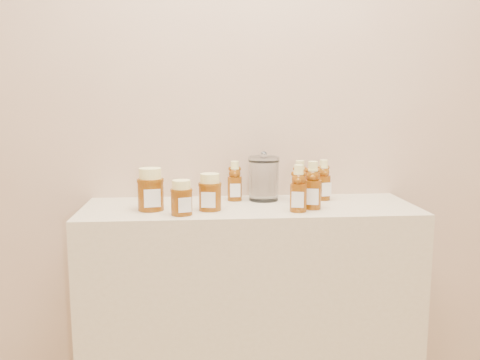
{
  "coord_description": "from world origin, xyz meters",
  "views": [
    {
      "loc": [
        -0.19,
        -0.24,
        1.28
      ],
      "look_at": [
        -0.04,
        1.52,
        1.0
      ],
      "focal_mm": 38.0,
      "sensor_mm": 36.0,
      "label": 1
    }
  ],
  "objects_px": {
    "bear_bottle_back_left": "(235,178)",
    "glass_canister": "(264,177)",
    "honey_jar_left": "(151,189)",
    "display_table": "(249,323)",
    "bear_bottle_front_left": "(299,185)"
  },
  "relations": [
    {
      "from": "bear_bottle_back_left",
      "to": "bear_bottle_front_left",
      "type": "height_order",
      "value": "bear_bottle_front_left"
    },
    {
      "from": "bear_bottle_back_left",
      "to": "honey_jar_left",
      "type": "distance_m",
      "value": 0.34
    },
    {
      "from": "display_table",
      "to": "honey_jar_left",
      "type": "height_order",
      "value": "honey_jar_left"
    },
    {
      "from": "honey_jar_left",
      "to": "display_table",
      "type": "bearing_deg",
      "value": -4.89
    },
    {
      "from": "bear_bottle_front_left",
      "to": "honey_jar_left",
      "type": "distance_m",
      "value": 0.51
    },
    {
      "from": "display_table",
      "to": "honey_jar_left",
      "type": "distance_m",
      "value": 0.63
    },
    {
      "from": "display_table",
      "to": "glass_canister",
      "type": "xyz_separation_m",
      "value": [
        0.06,
        0.1,
        0.54
      ]
    },
    {
      "from": "bear_bottle_front_left",
      "to": "glass_canister",
      "type": "bearing_deg",
      "value": 129.62
    },
    {
      "from": "display_table",
      "to": "bear_bottle_back_left",
      "type": "relative_size",
      "value": 7.05
    },
    {
      "from": "display_table",
      "to": "bear_bottle_front_left",
      "type": "relative_size",
      "value": 6.59
    },
    {
      "from": "bear_bottle_back_left",
      "to": "glass_canister",
      "type": "height_order",
      "value": "glass_canister"
    },
    {
      "from": "bear_bottle_front_left",
      "to": "glass_canister",
      "type": "height_order",
      "value": "same"
    },
    {
      "from": "honey_jar_left",
      "to": "glass_canister",
      "type": "relative_size",
      "value": 0.81
    },
    {
      "from": "display_table",
      "to": "bear_bottle_front_left",
      "type": "bearing_deg",
      "value": -33.86
    },
    {
      "from": "bear_bottle_back_left",
      "to": "glass_canister",
      "type": "relative_size",
      "value": 0.94
    }
  ]
}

